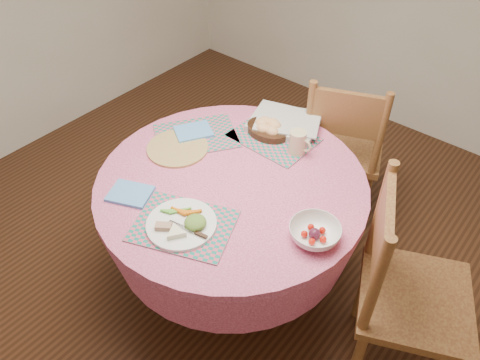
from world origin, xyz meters
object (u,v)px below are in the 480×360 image
at_px(dining_table, 232,210).
at_px(wicker_trivet, 178,148).
at_px(bread_bowl, 268,127).
at_px(chair_right, 403,289).
at_px(chair_back, 342,147).
at_px(dinner_plate, 182,224).
at_px(fruit_bowl, 315,233).
at_px(latte_mug, 298,142).

distance_m(dining_table, wicker_trivet, 0.40).
bearing_deg(bread_bowl, dining_table, -77.18).
relative_size(chair_right, chair_back, 1.05).
bearing_deg(wicker_trivet, dinner_plate, -42.88).
distance_m(bread_bowl, fruit_bowl, 0.72).
relative_size(dining_table, wicker_trivet, 4.13).
relative_size(chair_right, fruit_bowl, 4.33).
xyz_separation_m(dining_table, latte_mug, (0.12, 0.35, 0.26)).
height_order(latte_mug, fruit_bowl, latte_mug).
bearing_deg(fruit_bowl, wicker_trivet, 175.79).
relative_size(chair_right, bread_bowl, 4.49).
height_order(bread_bowl, latte_mug, latte_mug).
height_order(bread_bowl, fruit_bowl, bread_bowl).
height_order(dining_table, bread_bowl, bread_bowl).
distance_m(dining_table, latte_mug, 0.45).
bearing_deg(chair_back, dining_table, 58.39).
distance_m(wicker_trivet, latte_mug, 0.59).
height_order(dining_table, wicker_trivet, wicker_trivet).
height_order(chair_back, wicker_trivet, chair_back).
xyz_separation_m(chair_right, fruit_bowl, (-0.35, -0.17, 0.24)).
xyz_separation_m(chair_back, fruit_bowl, (0.35, -0.88, 0.27)).
bearing_deg(chair_right, chair_back, 20.56).
distance_m(dinner_plate, latte_mug, 0.71).
distance_m(chair_back, wicker_trivet, 0.98).
distance_m(latte_mug, fruit_bowl, 0.54).
bearing_deg(latte_mug, dining_table, -108.38).
height_order(chair_right, wicker_trivet, chair_right).
bearing_deg(dining_table, wicker_trivet, 178.92).
relative_size(chair_right, dinner_plate, 3.58).
height_order(chair_right, bread_bowl, chair_right).
relative_size(dining_table, chair_back, 1.26).
bearing_deg(fruit_bowl, chair_right, 25.72).
bearing_deg(dining_table, bread_bowl, 102.82).
xyz_separation_m(chair_back, dinner_plate, (-0.10, -1.17, 0.26)).
height_order(chair_back, dinner_plate, chair_back).
bearing_deg(fruit_bowl, bread_bowl, 141.90).
height_order(dining_table, chair_right, chair_right).
bearing_deg(dinner_plate, bread_bowl, 99.18).
xyz_separation_m(chair_back, latte_mug, (-0.01, -0.47, 0.30)).
distance_m(chair_back, fruit_bowl, 0.98).
distance_m(dining_table, bread_bowl, 0.46).
relative_size(wicker_trivet, bread_bowl, 1.30).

